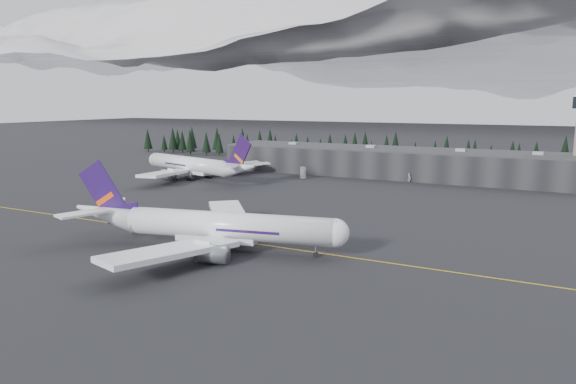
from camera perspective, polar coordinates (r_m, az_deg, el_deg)
The scene contains 9 objects.
ground at distance 127.17m, azimuth -4.10°, elevation -5.41°, with size 1400.00×1400.00×0.00m, color black.
taxiline at distance 125.52m, azimuth -4.57°, elevation -5.62°, with size 400.00×0.40×0.02m, color gold.
terminal at distance 240.06m, azimuth 11.44°, elevation 3.28°, with size 160.00×30.00×12.60m.
treeline at distance 275.58m, azimuth 13.53°, elevation 4.30°, with size 360.00×20.00×15.00m, color black.
mountain_ridge at distance 1107.22m, azimuth 23.84°, elevation 7.48°, with size 4400.00×900.00×420.00m, color white, non-canonical shape.
jet_main at distance 120.18m, azimuth -9.16°, elevation -3.65°, with size 67.13×61.33×19.99m.
jet_parked at distance 228.80m, azimuth -10.04°, elevation 2.90°, with size 69.90×63.52×20.98m.
gse_vehicle_a at distance 225.28m, azimuth 1.67°, elevation 1.63°, with size 2.62×5.68×1.58m, color silver.
gse_vehicle_b at distance 223.05m, azimuth 13.35°, elevation 1.24°, with size 1.58×3.93×1.34m, color #BABBBD.
Camera 1 is at (63.43, -104.88, 33.90)m, focal length 32.00 mm.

